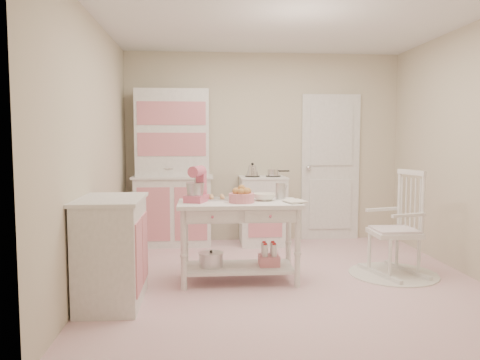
# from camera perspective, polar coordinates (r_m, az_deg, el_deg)

# --- Properties ---
(room_shell) EXTENTS (3.84, 3.84, 2.62)m
(room_shell) POSITION_cam_1_polar(r_m,az_deg,el_deg) (4.68, 5.91, 7.81)
(room_shell) COLOR pink
(room_shell) RESTS_ON ground
(door) EXTENTS (0.82, 0.05, 2.04)m
(door) POSITION_cam_1_polar(r_m,az_deg,el_deg) (6.72, 10.95, 1.53)
(door) COLOR white
(door) RESTS_ON ground
(hutch) EXTENTS (1.06, 0.50, 2.08)m
(hutch) POSITION_cam_1_polar(r_m,az_deg,el_deg) (6.28, -8.19, 1.51)
(hutch) COLOR white
(hutch) RESTS_ON ground
(stove) EXTENTS (0.62, 0.57, 0.92)m
(stove) POSITION_cam_1_polar(r_m,az_deg,el_deg) (6.33, 2.78, -3.70)
(stove) COLOR white
(stove) RESTS_ON ground
(base_cabinet) EXTENTS (0.54, 0.84, 0.92)m
(base_cabinet) POSITION_cam_1_polar(r_m,az_deg,el_deg) (4.20, -15.37, -8.34)
(base_cabinet) COLOR white
(base_cabinet) RESTS_ON ground
(lace_rug) EXTENTS (0.92, 0.92, 0.01)m
(lace_rug) POSITION_cam_1_polar(r_m,az_deg,el_deg) (5.26, 18.16, -10.81)
(lace_rug) COLOR white
(lace_rug) RESTS_ON ground
(rocking_chair) EXTENTS (0.66, 0.82, 1.10)m
(rocking_chair) POSITION_cam_1_polar(r_m,az_deg,el_deg) (5.14, 18.32, -4.96)
(rocking_chair) COLOR white
(rocking_chair) RESTS_ON ground
(work_table) EXTENTS (1.20, 0.60, 0.80)m
(work_table) POSITION_cam_1_polar(r_m,az_deg,el_deg) (4.69, -0.10, -7.53)
(work_table) COLOR white
(work_table) RESTS_ON ground
(stand_mixer) EXTENTS (0.29, 0.33, 0.34)m
(stand_mixer) POSITION_cam_1_polar(r_m,az_deg,el_deg) (4.60, -5.34, -0.59)
(stand_mixer) COLOR #D65A77
(stand_mixer) RESTS_ON work_table
(cookie_tray) EXTENTS (0.34, 0.24, 0.02)m
(cookie_tray) POSITION_cam_1_polar(r_m,az_deg,el_deg) (4.78, -2.06, -2.31)
(cookie_tray) COLOR silver
(cookie_tray) RESTS_ON work_table
(bread_basket) EXTENTS (0.25, 0.25, 0.09)m
(bread_basket) POSITION_cam_1_polar(r_m,az_deg,el_deg) (4.56, 0.20, -2.20)
(bread_basket) COLOR pink
(bread_basket) RESTS_ON work_table
(mixing_bowl) EXTENTS (0.23, 0.23, 0.07)m
(mixing_bowl) POSITION_cam_1_polar(r_m,az_deg,el_deg) (4.72, 2.97, -2.08)
(mixing_bowl) COLOR white
(mixing_bowl) RESTS_ON work_table
(metal_pitcher) EXTENTS (0.10, 0.10, 0.17)m
(metal_pitcher) POSITION_cam_1_polar(r_m,az_deg,el_deg) (4.82, 4.98, -1.35)
(metal_pitcher) COLOR silver
(metal_pitcher) RESTS_ON work_table
(recipe_book) EXTENTS (0.23, 0.28, 0.02)m
(recipe_book) POSITION_cam_1_polar(r_m,az_deg,el_deg) (4.55, 5.68, -2.66)
(recipe_book) COLOR white
(recipe_book) RESTS_ON work_table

